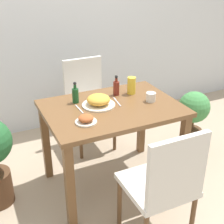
{
  "coord_description": "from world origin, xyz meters",
  "views": [
    {
      "loc": [
        -0.94,
        -1.99,
        1.76
      ],
      "look_at": [
        0.0,
        0.0,
        0.69
      ],
      "focal_mm": 50.0,
      "sensor_mm": 36.0,
      "label": 1
    }
  ],
  "objects_px": {
    "chair_near": "(164,183)",
    "side_plate": "(86,120)",
    "drink_cup": "(151,97)",
    "juice_glass": "(131,85)",
    "sauce_bottle": "(75,95)",
    "condiment_bottle": "(116,87)",
    "potted_plant_right": "(193,116)",
    "chair_far": "(87,99)",
    "food_plate": "(99,101)"
  },
  "relations": [
    {
      "from": "chair_near",
      "to": "side_plate",
      "type": "bearing_deg",
      "value": -60.91
    },
    {
      "from": "side_plate",
      "to": "drink_cup",
      "type": "distance_m",
      "value": 0.62
    },
    {
      "from": "chair_near",
      "to": "side_plate",
      "type": "height_order",
      "value": "chair_near"
    },
    {
      "from": "juice_glass",
      "to": "side_plate",
      "type": "bearing_deg",
      "value": -148.2
    },
    {
      "from": "chair_near",
      "to": "sauce_bottle",
      "type": "distance_m",
      "value": 0.99
    },
    {
      "from": "drink_cup",
      "to": "condiment_bottle",
      "type": "distance_m",
      "value": 0.31
    },
    {
      "from": "chair_near",
      "to": "potted_plant_right",
      "type": "xyz_separation_m",
      "value": [
        0.92,
        0.86,
        -0.12
      ]
    },
    {
      "from": "sauce_bottle",
      "to": "potted_plant_right",
      "type": "height_order",
      "value": "sauce_bottle"
    },
    {
      "from": "drink_cup",
      "to": "chair_far",
      "type": "bearing_deg",
      "value": 108.32
    },
    {
      "from": "sauce_bottle",
      "to": "side_plate",
      "type": "bearing_deg",
      "value": -97.88
    },
    {
      "from": "chair_far",
      "to": "potted_plant_right",
      "type": "relative_size",
      "value": 1.41
    },
    {
      "from": "chair_near",
      "to": "sauce_bottle",
      "type": "bearing_deg",
      "value": -74.27
    },
    {
      "from": "juice_glass",
      "to": "potted_plant_right",
      "type": "relative_size",
      "value": 0.23
    },
    {
      "from": "side_plate",
      "to": "condiment_bottle",
      "type": "bearing_deg",
      "value": 41.39
    },
    {
      "from": "sauce_bottle",
      "to": "condiment_bottle",
      "type": "relative_size",
      "value": 1.0
    },
    {
      "from": "condiment_bottle",
      "to": "side_plate",
      "type": "bearing_deg",
      "value": -138.61
    },
    {
      "from": "food_plate",
      "to": "juice_glass",
      "type": "height_order",
      "value": "juice_glass"
    },
    {
      "from": "chair_far",
      "to": "juice_glass",
      "type": "bearing_deg",
      "value": -71.08
    },
    {
      "from": "side_plate",
      "to": "juice_glass",
      "type": "height_order",
      "value": "juice_glass"
    },
    {
      "from": "juice_glass",
      "to": "sauce_bottle",
      "type": "height_order",
      "value": "sauce_bottle"
    },
    {
      "from": "side_plate",
      "to": "drink_cup",
      "type": "xyz_separation_m",
      "value": [
        0.6,
        0.12,
        0.01
      ]
    },
    {
      "from": "food_plate",
      "to": "chair_far",
      "type": "bearing_deg",
      "value": 76.78
    },
    {
      "from": "drink_cup",
      "to": "potted_plant_right",
      "type": "distance_m",
      "value": 0.76
    },
    {
      "from": "food_plate",
      "to": "condiment_bottle",
      "type": "relative_size",
      "value": 1.49
    },
    {
      "from": "chair_near",
      "to": "condiment_bottle",
      "type": "distance_m",
      "value": 0.96
    },
    {
      "from": "food_plate",
      "to": "condiment_bottle",
      "type": "distance_m",
      "value": 0.26
    },
    {
      "from": "side_plate",
      "to": "sauce_bottle",
      "type": "distance_m",
      "value": 0.36
    },
    {
      "from": "condiment_bottle",
      "to": "potted_plant_right",
      "type": "height_order",
      "value": "condiment_bottle"
    },
    {
      "from": "food_plate",
      "to": "potted_plant_right",
      "type": "distance_m",
      "value": 1.11
    },
    {
      "from": "juice_glass",
      "to": "condiment_bottle",
      "type": "distance_m",
      "value": 0.13
    },
    {
      "from": "food_plate",
      "to": "drink_cup",
      "type": "bearing_deg",
      "value": -13.78
    },
    {
      "from": "chair_far",
      "to": "food_plate",
      "type": "xyz_separation_m",
      "value": [
        -0.16,
        -0.67,
        0.27
      ]
    },
    {
      "from": "drink_cup",
      "to": "sauce_bottle",
      "type": "relative_size",
      "value": 0.44
    },
    {
      "from": "chair_near",
      "to": "sauce_bottle",
      "type": "relative_size",
      "value": 5.1
    },
    {
      "from": "side_plate",
      "to": "juice_glass",
      "type": "relative_size",
      "value": 1.07
    },
    {
      "from": "drink_cup",
      "to": "condiment_bottle",
      "type": "xyz_separation_m",
      "value": [
        -0.19,
        0.24,
        0.03
      ]
    },
    {
      "from": "food_plate",
      "to": "side_plate",
      "type": "xyz_separation_m",
      "value": [
        -0.19,
        -0.23,
        -0.02
      ]
    },
    {
      "from": "chair_far",
      "to": "side_plate",
      "type": "relative_size",
      "value": 5.78
    },
    {
      "from": "potted_plant_right",
      "to": "chair_near",
      "type": "bearing_deg",
      "value": -137.03
    },
    {
      "from": "food_plate",
      "to": "drink_cup",
      "type": "xyz_separation_m",
      "value": [
        0.41,
        -0.1,
        -0.0
      ]
    },
    {
      "from": "juice_glass",
      "to": "chair_near",
      "type": "bearing_deg",
      "value": -104.95
    },
    {
      "from": "food_plate",
      "to": "juice_glass",
      "type": "xyz_separation_m",
      "value": [
        0.35,
        0.11,
        0.03
      ]
    },
    {
      "from": "chair_far",
      "to": "side_plate",
      "type": "xyz_separation_m",
      "value": [
        -0.35,
        -0.89,
        0.26
      ]
    },
    {
      "from": "chair_near",
      "to": "chair_far",
      "type": "xyz_separation_m",
      "value": [
        0.04,
        1.44,
        0.0
      ]
    },
    {
      "from": "condiment_bottle",
      "to": "juice_glass",
      "type": "bearing_deg",
      "value": -11.5
    },
    {
      "from": "chair_far",
      "to": "side_plate",
      "type": "distance_m",
      "value": 0.99
    },
    {
      "from": "chair_far",
      "to": "juice_glass",
      "type": "height_order",
      "value": "chair_far"
    },
    {
      "from": "side_plate",
      "to": "potted_plant_right",
      "type": "height_order",
      "value": "side_plate"
    },
    {
      "from": "chair_near",
      "to": "sauce_bottle",
      "type": "height_order",
      "value": "sauce_bottle"
    },
    {
      "from": "juice_glass",
      "to": "sauce_bottle",
      "type": "bearing_deg",
      "value": 177.3
    }
  ]
}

